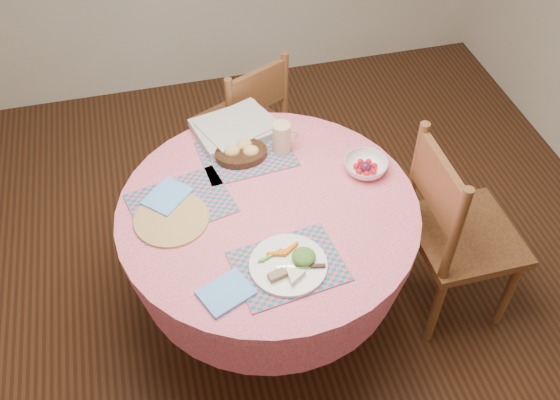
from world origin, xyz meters
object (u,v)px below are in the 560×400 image
(chair_back, at_px, (245,124))
(bread_bowl, at_px, (241,152))
(chair_right, at_px, (455,231))
(fruit_bowl, at_px, (366,166))
(dinner_plate, at_px, (290,264))
(dining_table, at_px, (269,238))
(latte_mug, at_px, (282,138))
(wicker_trivet, at_px, (172,219))

(chair_back, height_order, bread_bowl, chair_back)
(bread_bowl, bearing_deg, chair_right, -28.23)
(bread_bowl, xyz_separation_m, fruit_bowl, (0.50, -0.22, -0.00))
(fruit_bowl, bearing_deg, dinner_plate, -136.43)
(dining_table, xyz_separation_m, chair_back, (0.08, 0.88, -0.08))
(chair_right, bearing_deg, chair_back, 35.25)
(chair_right, height_order, fruit_bowl, chair_right)
(dinner_plate, xyz_separation_m, latte_mug, (0.13, 0.64, 0.06))
(chair_back, distance_m, fruit_bowl, 0.92)
(dinner_plate, bearing_deg, fruit_bowl, 43.57)
(chair_back, relative_size, fruit_bowl, 4.22)
(dining_table, bearing_deg, dinner_plate, -88.57)
(bread_bowl, bearing_deg, wicker_trivet, -139.72)
(chair_right, distance_m, dinner_plate, 0.86)
(bread_bowl, relative_size, latte_mug, 1.61)
(dinner_plate, height_order, bread_bowl, bread_bowl)
(bread_bowl, bearing_deg, fruit_bowl, -23.65)
(dinner_plate, bearing_deg, dining_table, 91.43)
(wicker_trivet, xyz_separation_m, dinner_plate, (0.40, -0.35, 0.01))
(dinner_plate, distance_m, bread_bowl, 0.64)
(dining_table, distance_m, dinner_plate, 0.39)
(dinner_plate, height_order, latte_mug, latte_mug)
(dinner_plate, bearing_deg, bread_bowl, 94.47)
(chair_back, xyz_separation_m, wicker_trivet, (-0.47, -0.86, 0.28))
(wicker_trivet, relative_size, latte_mug, 2.10)
(chair_back, height_order, wicker_trivet, chair_back)
(wicker_trivet, height_order, fruit_bowl, fruit_bowl)
(wicker_trivet, height_order, latte_mug, latte_mug)
(chair_right, relative_size, chair_back, 1.12)
(chair_back, relative_size, wicker_trivet, 3.02)
(dinner_plate, xyz_separation_m, bread_bowl, (-0.05, 0.64, 0.01))
(fruit_bowl, bearing_deg, dining_table, -167.13)
(wicker_trivet, xyz_separation_m, latte_mug, (0.53, 0.29, 0.07))
(fruit_bowl, bearing_deg, chair_back, 115.73)
(chair_right, bearing_deg, latte_mug, 55.33)
(chair_right, bearing_deg, fruit_bowl, 55.58)
(fruit_bowl, bearing_deg, chair_right, -34.01)
(dining_table, distance_m, chair_right, 0.82)
(wicker_trivet, bearing_deg, fruit_bowl, 5.21)
(dining_table, distance_m, chair_back, 0.89)
(bread_bowl, bearing_deg, latte_mug, -0.34)
(dining_table, bearing_deg, chair_right, -9.58)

